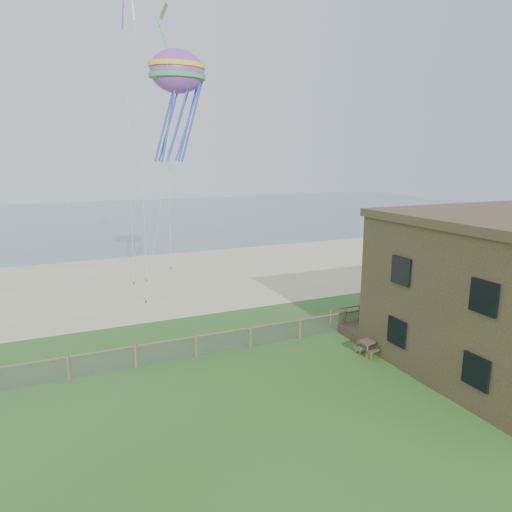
{
  "coord_description": "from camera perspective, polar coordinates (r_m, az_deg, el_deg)",
  "views": [
    {
      "loc": [
        -8.94,
        -14.98,
        9.85
      ],
      "look_at": [
        1.21,
        8.0,
        4.5
      ],
      "focal_mm": 32.0,
      "sensor_mm": 36.0,
      "label": 1
    }
  ],
  "objects": [
    {
      "name": "ground",
      "position": [
        20.04,
        6.38,
        -17.51
      ],
      "size": [
        160.0,
        160.0,
        0.0
      ],
      "primitive_type": "plane",
      "color": "#2E5D20",
      "rests_on": "ground"
    },
    {
      "name": "octopus_kite",
      "position": [
        29.03,
        -9.67,
        18.3
      ],
      "size": [
        3.79,
        2.99,
        7.0
      ],
      "primitive_type": null,
      "rotation": [
        0.0,
        0.0,
        -0.19
      ],
      "color": "#FB276C"
    },
    {
      "name": "motel_deck",
      "position": [
        31.19,
        22.79,
        -6.88
      ],
      "size": [
        15.0,
        2.0,
        0.5
      ],
      "primitive_type": "cube",
      "color": "brown",
      "rests_on": "ground"
    },
    {
      "name": "sand_beach",
      "position": [
        39.3,
        -9.93,
        -2.67
      ],
      "size": [
        72.0,
        20.0,
        0.02
      ],
      "primitive_type": "cube",
      "color": "#BCB188",
      "rests_on": "ground"
    },
    {
      "name": "ocean",
      "position": [
        82.06,
        -17.47,
        4.58
      ],
      "size": [
        160.0,
        68.0,
        0.02
      ],
      "primitive_type": "cube",
      "color": "slate",
      "rests_on": "ground"
    },
    {
      "name": "picnic_table",
      "position": [
        24.78,
        14.37,
        -10.91
      ],
      "size": [
        1.86,
        1.52,
        0.71
      ],
      "primitive_type": null,
      "rotation": [
        0.0,
        0.0,
        0.16
      ],
      "color": "brown",
      "rests_on": "ground"
    },
    {
      "name": "kite_green",
      "position": [
        38.35,
        -11.42,
        26.48
      ],
      "size": [
        2.17,
        1.79,
        2.96
      ],
      "primitive_type": null,
      "rotation": [
        0.44,
        0.0,
        1.16
      ],
      "color": "green"
    },
    {
      "name": "chainlink_fence",
      "position": [
        24.63,
        -0.71,
        -10.16
      ],
      "size": [
        36.2,
        0.2,
        1.25
      ],
      "primitive_type": null,
      "color": "brown",
      "rests_on": "ground"
    }
  ]
}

